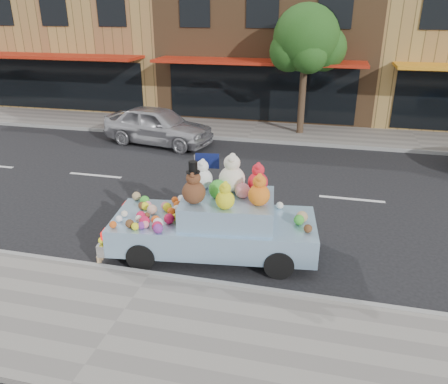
% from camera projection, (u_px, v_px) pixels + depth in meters
% --- Properties ---
extents(ground, '(120.00, 120.00, 0.00)m').
position_uv_depth(ground, '(215.00, 187.00, 13.21)').
color(ground, black).
rests_on(ground, ground).
extents(near_sidewalk, '(60.00, 3.00, 0.12)m').
position_uv_depth(near_sidewalk, '(116.00, 324.00, 7.36)').
color(near_sidewalk, gray).
rests_on(near_sidewalk, ground).
extents(far_sidewalk, '(60.00, 3.00, 0.12)m').
position_uv_depth(far_sidewalk, '(253.00, 131.00, 19.00)').
color(far_sidewalk, gray).
rests_on(far_sidewalk, ground).
extents(near_kerb, '(60.00, 0.12, 0.13)m').
position_uv_depth(near_kerb, '(151.00, 275.00, 8.70)').
color(near_kerb, gray).
rests_on(near_kerb, ground).
extents(far_kerb, '(60.00, 0.12, 0.13)m').
position_uv_depth(far_kerb, '(247.00, 140.00, 17.66)').
color(far_kerb, gray).
rests_on(far_kerb, ground).
extents(storefront_left, '(10.00, 9.80, 7.30)m').
position_uv_depth(storefront_left, '(98.00, 34.00, 24.70)').
color(storefront_left, '#A68445').
rests_on(storefront_left, ground).
extents(storefront_mid, '(10.00, 9.80, 7.30)m').
position_uv_depth(storefront_mid, '(274.00, 37.00, 22.51)').
color(storefront_mid, brown).
rests_on(storefront_mid, ground).
extents(street_tree, '(3.00, 2.70, 5.22)m').
position_uv_depth(street_tree, '(307.00, 44.00, 17.19)').
color(street_tree, '#38281C').
rests_on(street_tree, ground).
extents(car_silver, '(4.63, 2.55, 1.49)m').
position_uv_depth(car_silver, '(158.00, 125.00, 17.09)').
color(car_silver, silver).
rests_on(car_silver, ground).
extents(art_car, '(4.67, 2.31, 2.24)m').
position_uv_depth(art_car, '(215.00, 221.00, 9.31)').
color(art_car, black).
rests_on(art_car, ground).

